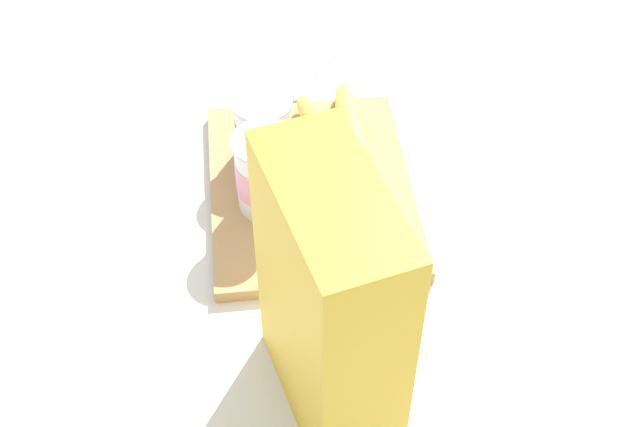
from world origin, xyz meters
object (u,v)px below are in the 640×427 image
(cutting_board, at_px, (311,189))
(banana_bunch, at_px, (342,135))
(yogurt_cup_front, at_px, (266,173))
(yogurt_cup_back, at_px, (264,128))
(spoon, at_px, (304,83))
(cereal_box, at_px, (330,307))

(cutting_board, xyz_separation_m, banana_bunch, (0.06, -0.04, 0.02))
(yogurt_cup_front, relative_size, yogurt_cup_back, 1.20)
(yogurt_cup_back, distance_m, banana_bunch, 0.10)
(spoon, bearing_deg, yogurt_cup_back, 156.86)
(cutting_board, relative_size, cereal_box, 1.07)
(cereal_box, relative_size, yogurt_cup_back, 3.42)
(banana_bunch, bearing_deg, yogurt_cup_back, 92.91)
(cutting_board, xyz_separation_m, spoon, (0.20, -0.01, -0.00))
(yogurt_cup_front, xyz_separation_m, yogurt_cup_back, (0.08, -0.00, -0.01))
(spoon, bearing_deg, banana_bunch, -166.97)
(banana_bunch, bearing_deg, spoon, 13.03)
(banana_bunch, xyz_separation_m, spoon, (0.14, 0.03, -0.03))
(cereal_box, bearing_deg, yogurt_cup_back, 172.50)
(cereal_box, distance_m, banana_bunch, 0.35)
(cutting_board, distance_m, yogurt_cup_back, 0.09)
(yogurt_cup_front, bearing_deg, banana_bunch, -47.40)
(cutting_board, xyz_separation_m, yogurt_cup_back, (0.06, 0.05, 0.05))
(cutting_board, relative_size, banana_bunch, 1.57)
(banana_bunch, bearing_deg, cutting_board, 144.84)
(cutting_board, relative_size, spoon, 2.60)
(cereal_box, height_order, spoon, cereal_box)
(cereal_box, relative_size, yogurt_cup_front, 2.86)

